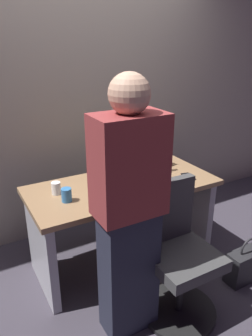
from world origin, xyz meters
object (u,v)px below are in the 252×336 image
(person_at_desk, at_px, (129,214))
(keyboard, at_px, (122,189))
(book_stack, at_px, (153,155))
(handbag, at_px, (246,264))
(cup_near_keyboard, at_px, (66,195))
(mouse, at_px, (155,179))
(cup_by_monitor, at_px, (56,188))
(desk, at_px, (123,208))
(office_chair, at_px, (177,257))
(cell_phone, at_px, (188,177))
(monitor, at_px, (121,148))

(person_at_desk, bearing_deg, keyboard, 65.43)
(book_stack, bearing_deg, handbag, -70.26)
(keyboard, xyz_separation_m, cup_near_keyboard, (-0.42, 0.03, 0.04))
(mouse, distance_m, book_stack, 0.33)
(cup_near_keyboard, xyz_separation_m, cup_by_monitor, (-0.03, 0.15, -0.00))
(desk, height_order, handbag, desk)
(office_chair, bearing_deg, keyboard, 102.40)
(keyboard, height_order, mouse, mouse)
(cell_phone, bearing_deg, desk, 177.06)
(cell_phone, bearing_deg, office_chair, -121.36)
(cell_phone, bearing_deg, book_stack, 121.59)
(desk, xyz_separation_m, office_chair, (0.06, -0.64, -0.08))
(desk, distance_m, mouse, 0.35)
(person_at_desk, xyz_separation_m, book_stack, (0.71, 0.81, -0.01))
(book_stack, relative_size, handbag, 0.63)
(keyboard, relative_size, cup_by_monitor, 4.68)
(cup_near_keyboard, bearing_deg, office_chair, -46.56)
(keyboard, bearing_deg, book_stack, 32.73)
(desk, relative_size, office_chair, 1.58)
(office_chair, relative_size, keyboard, 2.19)
(monitor, height_order, book_stack, monitor)
(handbag, bearing_deg, cup_by_monitor, 148.39)
(cup_by_monitor, distance_m, cell_phone, 1.07)
(office_chair, height_order, cell_phone, office_chair)
(office_chair, height_order, cup_by_monitor, office_chair)
(cup_by_monitor, bearing_deg, person_at_desk, -72.46)
(office_chair, height_order, cup_near_keyboard, office_chair)
(cell_phone, relative_size, handbag, 0.38)
(cup_by_monitor, bearing_deg, keyboard, -21.91)
(mouse, height_order, handbag, mouse)
(desk, xyz_separation_m, mouse, (0.25, -0.08, 0.24))
(mouse, xyz_separation_m, cell_phone, (0.29, -0.07, -0.01))
(office_chair, distance_m, cup_by_monitor, 0.98)
(monitor, relative_size, keyboard, 1.26)
(person_at_desk, height_order, cup_near_keyboard, person_at_desk)
(desk, xyz_separation_m, book_stack, (0.41, 0.20, 0.32))
(book_stack, distance_m, handbag, 1.16)
(book_stack, height_order, handbag, book_stack)
(monitor, bearing_deg, office_chair, -88.54)
(office_chair, relative_size, cup_near_keyboard, 9.59)
(handbag, bearing_deg, cup_near_keyboard, 153.15)
(cup_by_monitor, bearing_deg, cup_near_keyboard, -79.93)
(monitor, bearing_deg, cup_near_keyboard, -161.67)
(monitor, distance_m, book_stack, 0.42)
(person_at_desk, height_order, mouse, person_at_desk)
(person_at_desk, bearing_deg, monitor, 65.05)
(keyboard, xyz_separation_m, cup_by_monitor, (-0.45, 0.18, 0.04))
(person_at_desk, height_order, cell_phone, person_at_desk)
(cup_near_keyboard, height_order, handbag, cup_near_keyboard)
(book_stack, relative_size, cell_phone, 1.65)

